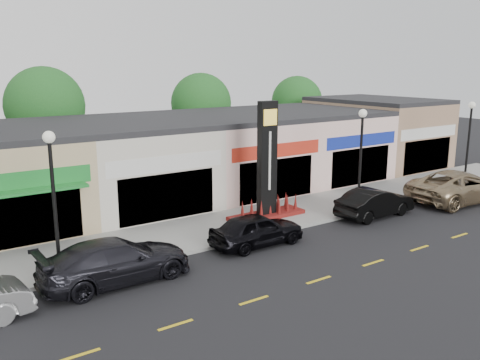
# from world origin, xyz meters

# --- Properties ---
(ground) EXTENTS (120.00, 120.00, 0.00)m
(ground) POSITION_xyz_m (0.00, 0.00, 0.00)
(ground) COLOR black
(ground) RESTS_ON ground
(sidewalk) EXTENTS (52.00, 4.30, 0.15)m
(sidewalk) POSITION_xyz_m (0.00, 4.35, 0.07)
(sidewalk) COLOR gray
(sidewalk) RESTS_ON ground
(curb) EXTENTS (52.00, 0.20, 0.15)m
(curb) POSITION_xyz_m (0.00, 2.10, 0.07)
(curb) COLOR gray
(curb) RESTS_ON ground
(shop_cream) EXTENTS (7.00, 10.01, 4.80)m
(shop_cream) POSITION_xyz_m (-1.50, 11.47, 2.40)
(shop_cream) COLOR beige
(shop_cream) RESTS_ON ground
(shop_pink_w) EXTENTS (7.00, 10.01, 4.80)m
(shop_pink_w) POSITION_xyz_m (5.50, 11.47, 2.40)
(shop_pink_w) COLOR beige
(shop_pink_w) RESTS_ON ground
(shop_pink_e) EXTENTS (7.00, 10.01, 4.80)m
(shop_pink_e) POSITION_xyz_m (12.50, 11.47, 2.40)
(shop_pink_e) COLOR beige
(shop_pink_e) RESTS_ON ground
(shop_tan) EXTENTS (7.00, 10.01, 5.30)m
(shop_tan) POSITION_xyz_m (19.50, 11.48, 2.65)
(shop_tan) COLOR #997859
(shop_tan) RESTS_ON ground
(tree_rear_west) EXTENTS (5.20, 5.20, 7.83)m
(tree_rear_west) POSITION_xyz_m (-4.00, 19.50, 5.22)
(tree_rear_west) COLOR #382619
(tree_rear_west) RESTS_ON ground
(tree_rear_mid) EXTENTS (4.80, 4.80, 7.29)m
(tree_rear_mid) POSITION_xyz_m (8.00, 19.50, 4.88)
(tree_rear_mid) COLOR #382619
(tree_rear_mid) RESTS_ON ground
(tree_rear_east) EXTENTS (4.60, 4.60, 6.94)m
(tree_rear_east) POSITION_xyz_m (18.00, 19.50, 4.63)
(tree_rear_east) COLOR #382619
(tree_rear_east) RESTS_ON ground
(lamp_west_near) EXTENTS (0.44, 0.44, 5.47)m
(lamp_west_near) POSITION_xyz_m (-8.00, 2.50, 3.48)
(lamp_west_near) COLOR black
(lamp_west_near) RESTS_ON sidewalk
(lamp_east_near) EXTENTS (0.44, 0.44, 5.47)m
(lamp_east_near) POSITION_xyz_m (8.00, 2.50, 3.48)
(lamp_east_near) COLOR black
(lamp_east_near) RESTS_ON sidewalk
(lamp_east_far) EXTENTS (0.44, 0.44, 5.47)m
(lamp_east_far) POSITION_xyz_m (18.00, 2.50, 3.48)
(lamp_east_far) COLOR black
(lamp_east_far) RESTS_ON sidewalk
(pylon_sign) EXTENTS (4.20, 1.30, 6.00)m
(pylon_sign) POSITION_xyz_m (3.00, 4.20, 2.27)
(pylon_sign) COLOR #5B160F
(pylon_sign) RESTS_ON sidewalk
(car_dark_sedan) EXTENTS (2.43, 5.71, 1.64)m
(car_dark_sedan) POSITION_xyz_m (-6.32, 1.14, 0.82)
(car_dark_sedan) COLOR black
(car_dark_sedan) RESTS_ON ground
(car_black_sedan) EXTENTS (1.79, 4.39, 1.49)m
(car_black_sedan) POSITION_xyz_m (0.28, 1.33, 0.75)
(car_black_sedan) COLOR black
(car_black_sedan) RESTS_ON ground
(car_black_conv) EXTENTS (1.76, 4.70, 1.54)m
(car_black_conv) POSITION_xyz_m (8.07, 1.39, 0.77)
(car_black_conv) COLOR black
(car_black_conv) RESTS_ON ground
(car_gold_suv) EXTENTS (3.55, 6.90, 1.86)m
(car_gold_suv) POSITION_xyz_m (14.55, 0.67, 0.93)
(car_gold_suv) COLOR #9B8462
(car_gold_suv) RESTS_ON ground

